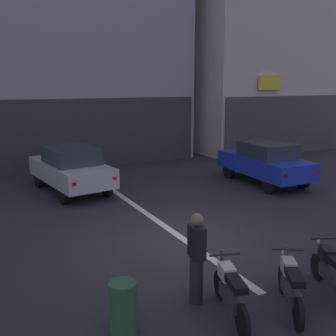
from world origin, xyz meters
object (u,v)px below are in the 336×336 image
at_px(car_red_down_street, 90,142).
at_px(motorcycle_white_row_leftmost, 230,291).
at_px(car_silver_crossing_near, 71,168).
at_px(motorcycle_black_row_centre, 331,271).
at_px(motorcycle_silver_row_left_mid, 290,284).
at_px(car_blue_parked_kerbside, 265,161).
at_px(person_by_motorcycles, 197,258).
at_px(trash_bin, 123,308).

bearing_deg(car_red_down_street, motorcycle_white_row_leftmost, -97.76).
relative_size(car_silver_crossing_near, motorcycle_black_row_centre, 2.78).
bearing_deg(motorcycle_white_row_leftmost, motorcycle_black_row_centre, -7.51).
distance_m(motorcycle_silver_row_left_mid, motorcycle_black_row_centre, 1.04).
relative_size(car_blue_parked_kerbside, person_by_motorcycles, 2.51).
height_order(motorcycle_silver_row_left_mid, motorcycle_black_row_centre, same).
relative_size(car_red_down_street, motorcycle_black_row_centre, 2.77).
relative_size(motorcycle_black_row_centre, trash_bin, 1.82).
distance_m(motorcycle_white_row_leftmost, trash_bin, 1.81).
bearing_deg(motorcycle_black_row_centre, car_blue_parked_kerbside, 57.28).
distance_m(motorcycle_black_row_centre, person_by_motorcycles, 2.57).
relative_size(motorcycle_black_row_centre, person_by_motorcycles, 0.93).
xyz_separation_m(car_silver_crossing_near, trash_bin, (-1.34, -8.62, -0.46)).
relative_size(car_blue_parked_kerbside, motorcycle_white_row_leftmost, 2.60).
bearing_deg(car_silver_crossing_near, motorcycle_black_row_centre, -74.85).
bearing_deg(car_blue_parked_kerbside, car_silver_crossing_near, 162.17).
relative_size(person_by_motorcycles, trash_bin, 1.96).
distance_m(car_blue_parked_kerbside, trash_bin, 10.52).
xyz_separation_m(car_blue_parked_kerbside, motorcycle_silver_row_left_mid, (-5.56, -7.06, -0.43)).
relative_size(motorcycle_silver_row_left_mid, motorcycle_black_row_centre, 0.94).
xyz_separation_m(motorcycle_silver_row_left_mid, motorcycle_black_row_centre, (1.04, 0.03, 0.00)).
bearing_deg(motorcycle_white_row_leftmost, car_red_down_street, 82.24).
distance_m(person_by_motorcycles, trash_bin, 1.55).
xyz_separation_m(car_red_down_street, motorcycle_black_row_centre, (0.05, -15.27, -0.43)).
bearing_deg(trash_bin, motorcycle_silver_row_left_mid, -14.09).
xyz_separation_m(car_silver_crossing_near, motorcycle_silver_row_left_mid, (1.47, -9.33, -0.43)).
height_order(car_red_down_street, trash_bin, car_red_down_street).
relative_size(car_silver_crossing_near, car_blue_parked_kerbside, 1.02).
height_order(car_silver_crossing_near, motorcycle_white_row_leftmost, car_silver_crossing_near).
xyz_separation_m(car_red_down_street, motorcycle_silver_row_left_mid, (-1.00, -15.31, -0.43)).
distance_m(car_silver_crossing_near, car_blue_parked_kerbside, 7.39).
bearing_deg(motorcycle_black_row_centre, motorcycle_silver_row_left_mid, -178.13).
height_order(car_silver_crossing_near, car_red_down_street, same).
xyz_separation_m(motorcycle_white_row_leftmost, person_by_motorcycles, (-0.29, 0.62, 0.40)).
distance_m(car_silver_crossing_near, person_by_motorcycles, 8.40).
bearing_deg(motorcycle_silver_row_left_mid, motorcycle_black_row_centre, 1.87).
bearing_deg(motorcycle_black_row_centre, car_red_down_street, 90.17).
distance_m(motorcycle_silver_row_left_mid, trash_bin, 2.90).
bearing_deg(person_by_motorcycles, trash_bin, -171.33).
distance_m(car_blue_parked_kerbside, motorcycle_silver_row_left_mid, 9.00).
bearing_deg(motorcycle_black_row_centre, person_by_motorcycles, 159.35).
bearing_deg(motorcycle_silver_row_left_mid, person_by_motorcycles, 145.12).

